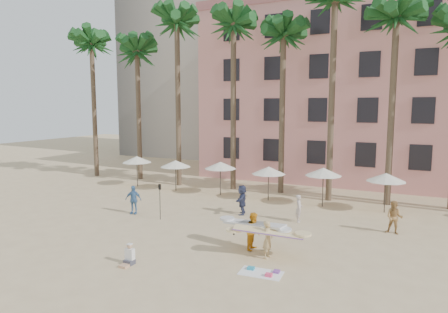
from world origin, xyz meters
The scene contains 10 objects.
ground centered at (0.00, 0.00, 0.00)m, with size 120.00×120.00×0.00m, color #D1B789.
pink_hotel centered at (7.00, 26.00, 8.00)m, with size 35.00×14.00×16.00m, color #E08C88.
palm_row centered at (0.51, 15.00, 12.97)m, with size 44.40×5.40×16.30m.
umbrella_row centered at (-3.00, 12.50, 2.33)m, with size 22.50×2.70×2.73m.
beach_towel centered at (3.10, 0.12, 0.03)m, with size 1.86×1.12×0.14m.
carrier_yellow centered at (2.74, 1.83, 1.00)m, with size 3.24×1.54×1.77m.
carrier_white centered at (1.75, 2.59, 0.98)m, with size 3.25×1.26×1.84m.
beachgoers centered at (0.10, 7.54, 0.93)m, with size 16.52×4.21×1.92m.
paddle centered at (-5.32, 4.87, 1.41)m, with size 0.18×0.04×2.23m.
seated_man centered at (-2.52, -1.57, 0.32)m, with size 0.41×0.72×0.93m.
Camera 1 is at (8.59, -14.94, 7.00)m, focal length 32.00 mm.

